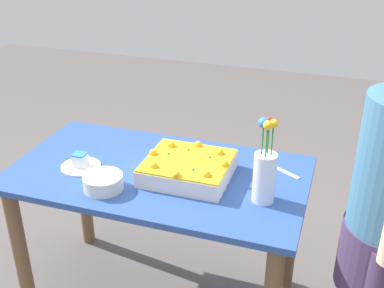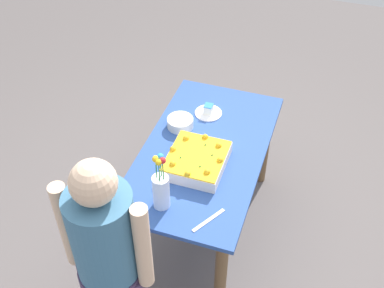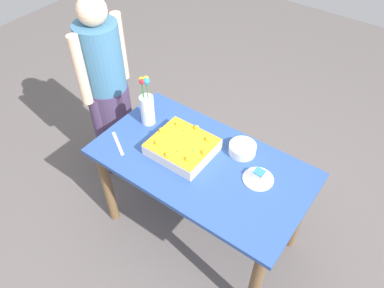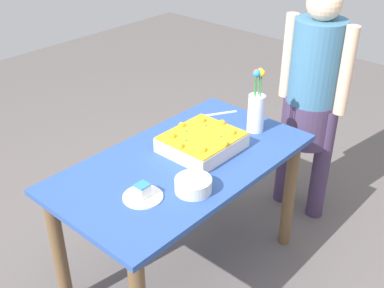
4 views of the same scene
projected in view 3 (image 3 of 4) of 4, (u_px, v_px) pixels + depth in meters
The scene contains 8 objects.
ground_plane at pixel (200, 229), 2.83m from camera, with size 8.00×8.00×0.00m, color #605857.
dining_table at pixel (201, 176), 2.39m from camera, with size 1.35×0.74×0.76m.
sheet_cake at pixel (183, 146), 2.33m from camera, with size 0.37×0.34×0.11m.
serving_plate_with_slice at pixel (258, 177), 2.18m from camera, with size 0.18×0.18×0.07m.
cake_knife at pixel (118, 143), 2.40m from camera, with size 0.22×0.02×0.00m, color silver.
flower_vase at pixel (147, 107), 2.46m from camera, with size 0.09×0.09×0.37m.
fruit_bowl at pixel (242, 149), 2.33m from camera, with size 0.17×0.17×0.06m, color silver.
person_standing at pixel (106, 81), 2.73m from camera, with size 0.31×0.45×1.49m.
Camera 3 is at (-0.86, 1.28, 2.46)m, focal length 35.00 mm.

